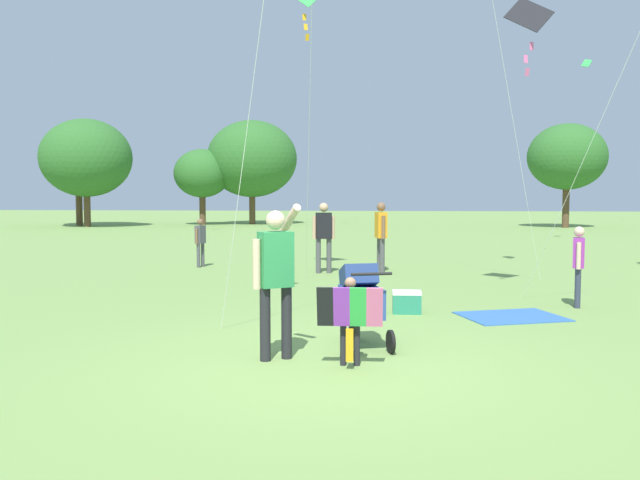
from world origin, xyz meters
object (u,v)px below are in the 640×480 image
object	(u,v)px
person_couple_left	(200,239)
person_kid_running	(324,232)
person_back_turned	(578,260)
picnic_blanket	(512,317)
stroller	(361,298)
child_with_butterfly_kite	(350,313)
person_red_shirt	(381,231)
kite_orange_delta	(532,27)
cooler_box	(407,302)
person_adult_flyer	(275,270)

from	to	relation	value
person_couple_left	person_kid_running	xyz separation A→B (m)	(3.21, -0.99, 0.25)
person_kid_running	person_back_turned	world-z (taller)	person_kid_running
person_kid_running	picnic_blanket	distance (m)	6.28
stroller	picnic_blanket	distance (m)	3.17
child_with_butterfly_kite	person_kid_running	bearing A→B (deg)	96.50
person_red_shirt	picnic_blanket	distance (m)	6.04
person_back_turned	person_red_shirt	bearing A→B (deg)	124.72
kite_orange_delta	person_kid_running	world-z (taller)	kite_orange_delta
person_back_turned	cooler_box	distance (m)	3.00
person_adult_flyer	kite_orange_delta	size ratio (longest dim) A/B	0.33
stroller	person_couple_left	xyz separation A→B (m)	(-4.25, 8.41, 0.12)
person_couple_left	person_kid_running	distance (m)	3.37
person_red_shirt	person_kid_running	world-z (taller)	person_red_shirt
child_with_butterfly_kite	person_back_turned	xyz separation A→B (m)	(3.60, 4.08, 0.19)
person_adult_flyer	cooler_box	size ratio (longest dim) A/B	3.94
person_adult_flyer	person_couple_left	distance (m)	9.70
person_adult_flyer	stroller	size ratio (longest dim) A/B	1.58
person_couple_left	cooler_box	distance (m)	7.81
child_with_butterfly_kite	person_red_shirt	distance (m)	8.73
person_kid_running	person_back_turned	bearing A→B (deg)	-43.20
stroller	person_couple_left	distance (m)	9.42
cooler_box	stroller	bearing A→B (deg)	-105.78
person_kid_running	picnic_blanket	size ratio (longest dim) A/B	1.13
stroller	kite_orange_delta	distance (m)	6.42
person_adult_flyer	person_couple_left	bearing A→B (deg)	109.95
kite_orange_delta	person_couple_left	world-z (taller)	kite_orange_delta
person_adult_flyer	person_red_shirt	xyz separation A→B (m)	(1.24, 8.48, -0.05)
child_with_butterfly_kite	kite_orange_delta	xyz separation A→B (m)	(2.95, 4.91, 4.17)
kite_orange_delta	person_couple_left	distance (m)	9.30
stroller	person_kid_running	world-z (taller)	person_kid_running
person_kid_running	person_back_turned	size ratio (longest dim) A/B	1.23
person_couple_left	picnic_blanket	xyz separation A→B (m)	(6.50, -6.25, -0.71)
person_kid_running	picnic_blanket	bearing A→B (deg)	-58.00
picnic_blanket	child_with_butterfly_kite	bearing A→B (deg)	-127.15
cooler_box	person_couple_left	bearing A→B (deg)	129.13
person_back_turned	cooler_box	world-z (taller)	person_back_turned
person_adult_flyer	person_kid_running	bearing A→B (deg)	90.70
person_kid_running	person_back_turned	distance (m)	6.24
person_adult_flyer	cooler_box	distance (m)	3.56
kite_orange_delta	person_back_turned	distance (m)	4.11
person_couple_left	person_kid_running	bearing A→B (deg)	-17.20
stroller	person_kid_running	bearing A→B (deg)	98.02
person_kid_running	stroller	bearing A→B (deg)	-81.98
cooler_box	person_red_shirt	bearing A→B (deg)	93.98
person_back_turned	picnic_blanket	bearing A→B (deg)	-141.75
picnic_blanket	cooler_box	distance (m)	1.60
person_couple_left	cooler_box	size ratio (longest dim) A/B	2.73
picnic_blanket	stroller	bearing A→B (deg)	-136.20
person_back_turned	picnic_blanket	distance (m)	1.78
person_adult_flyer	person_red_shirt	bearing A→B (deg)	81.71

